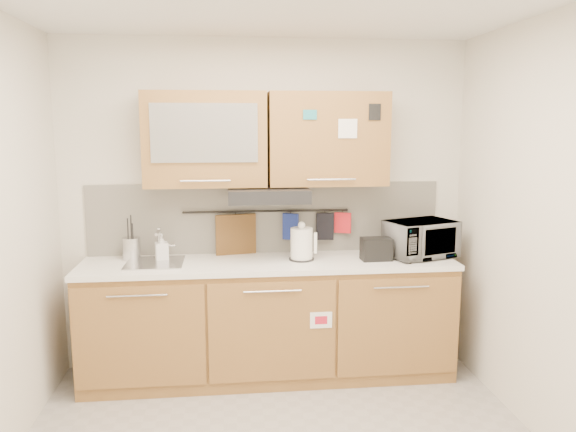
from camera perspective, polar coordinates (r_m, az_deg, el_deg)
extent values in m
plane|color=silver|center=(4.49, -2.27, 1.09)|extent=(3.20, 0.00, 3.20)
plane|color=silver|center=(3.56, 26.31, -2.08)|extent=(0.00, 3.00, 3.00)
cube|color=#AA7A3C|center=(4.41, -1.92, -10.61)|extent=(2.80, 0.60, 0.88)
cube|color=black|center=(4.56, -1.89, -15.22)|extent=(2.80, 0.54, 0.10)
cube|color=olive|center=(4.14, -14.85, -11.82)|extent=(0.91, 0.02, 0.74)
cylinder|color=silver|center=(4.02, -15.09, -7.82)|extent=(0.41, 0.01, 0.01)
cube|color=olive|center=(4.11, -1.59, -11.69)|extent=(0.91, 0.02, 0.74)
cylinder|color=silver|center=(3.98, -1.58, -7.66)|extent=(0.41, 0.01, 0.01)
cube|color=olive|center=(4.28, 11.20, -10.99)|extent=(0.91, 0.02, 0.74)
cylinder|color=silver|center=(4.16, 11.44, -7.10)|extent=(0.41, 0.01, 0.01)
cube|color=white|center=(4.26, -1.95, -4.83)|extent=(2.82, 0.62, 0.04)
cube|color=silver|center=(4.49, -2.25, -0.19)|extent=(2.80, 0.02, 0.56)
cube|color=#AA7A3C|center=(4.26, -8.39, 7.71)|extent=(0.90, 0.35, 0.70)
cube|color=silver|center=(4.08, -8.50, 8.34)|extent=(0.76, 0.02, 0.42)
cube|color=olive|center=(4.33, 3.99, 7.81)|extent=(0.90, 0.35, 0.70)
cube|color=white|center=(4.17, 6.09, 8.82)|extent=(0.14, 0.00, 0.14)
cube|color=black|center=(4.23, -2.05, 2.22)|extent=(0.60, 0.46, 0.10)
cube|color=silver|center=(4.29, -13.38, -4.78)|extent=(0.42, 0.40, 0.03)
cylinder|color=silver|center=(4.42, -12.93, -2.70)|extent=(0.03, 0.03, 0.24)
cylinder|color=silver|center=(4.32, -13.10, -1.63)|extent=(0.02, 0.18, 0.02)
cylinder|color=black|center=(4.45, -2.22, 0.49)|extent=(1.30, 0.02, 0.02)
cylinder|color=#B8B7BC|center=(4.44, -15.61, -3.21)|extent=(0.17, 0.17, 0.17)
cylinder|color=black|center=(4.44, -15.92, -2.25)|extent=(0.01, 0.01, 0.32)
cylinder|color=black|center=(4.41, -15.46, -2.53)|extent=(0.01, 0.01, 0.28)
cylinder|color=black|center=(4.45, -15.61, -2.07)|extent=(0.01, 0.01, 0.34)
cylinder|color=black|center=(4.41, -15.90, -2.77)|extent=(0.01, 0.01, 0.25)
cylinder|color=white|center=(4.26, 1.38, -2.86)|extent=(0.20, 0.20, 0.25)
sphere|color=white|center=(4.23, 1.39, -0.94)|extent=(0.06, 0.06, 0.06)
cube|color=white|center=(4.26, 2.81, -2.74)|extent=(0.03, 0.04, 0.16)
cylinder|color=black|center=(4.29, 1.38, -4.37)|extent=(0.19, 0.19, 0.01)
cube|color=black|center=(4.31, 8.96, -3.33)|extent=(0.23, 0.14, 0.17)
cube|color=black|center=(4.29, 8.46, -2.33)|extent=(0.07, 0.10, 0.01)
cube|color=black|center=(4.31, 9.50, -2.29)|extent=(0.07, 0.10, 0.01)
imported|color=#999999|center=(4.48, 13.31, -2.28)|extent=(0.60, 0.50, 0.28)
imported|color=#999999|center=(4.35, -12.71, -3.11)|extent=(0.11, 0.11, 0.20)
cube|color=brown|center=(4.46, -5.31, -2.36)|extent=(0.32, 0.08, 0.40)
cube|color=navy|center=(4.47, 0.27, -1.08)|extent=(0.13, 0.08, 0.21)
cube|color=black|center=(4.51, 3.77, -1.05)|extent=(0.14, 0.06, 0.22)
cube|color=red|center=(4.53, 5.57, -0.69)|extent=(0.13, 0.07, 0.16)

